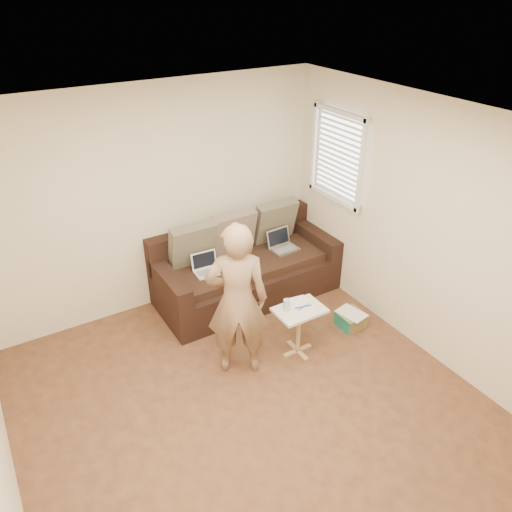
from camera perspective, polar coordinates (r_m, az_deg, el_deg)
name	(u,v)px	position (r m, az deg, el deg)	size (l,w,h in m)	color
floor	(261,418)	(4.75, 0.53, -18.14)	(4.50, 4.50, 0.00)	#4D2B1C
ceiling	(262,137)	(3.31, 0.75, 13.53)	(4.50, 4.50, 0.00)	white
wall_back	(155,202)	(5.68, -11.49, 6.13)	(4.00, 4.00, 0.00)	beige
wall_right	(438,239)	(5.08, 20.18, 1.86)	(4.50, 4.50, 0.00)	beige
window_blinds	(338,156)	(5.84, 9.35, 11.22)	(0.12, 0.88, 1.08)	white
sofa	(247,266)	(6.03, -1.04, -1.16)	(2.20, 0.95, 0.85)	black
pillow_left	(193,245)	(5.78, -7.27, 1.28)	(0.55, 0.14, 0.55)	brown
pillow_mid	(233,232)	(6.01, -2.65, 2.72)	(0.55, 0.14, 0.55)	#7A5F57
pillow_right	(275,221)	(6.29, 2.17, 4.00)	(0.55, 0.14, 0.55)	brown
laptop_silver	(285,250)	(6.19, 3.34, 0.70)	(0.34, 0.24, 0.22)	#B7BABC
laptop_white	(208,273)	(5.73, -5.48, -1.96)	(0.30, 0.22, 0.22)	white
person	(237,301)	(4.72, -2.17, -5.16)	(0.60, 0.41, 1.65)	#7D6244
side_table	(298,331)	(5.25, 4.90, -8.53)	(0.50, 0.35, 0.55)	silver
drinking_glass	(287,305)	(5.03, 3.55, -5.62)	(0.07, 0.07, 0.12)	silver
scissors	(303,307)	(5.11, 5.43, -5.83)	(0.18, 0.10, 0.02)	silver
paper_on_table	(301,305)	(5.15, 5.19, -5.58)	(0.21, 0.30, 0.00)	white
striped_box	(351,319)	(5.80, 10.83, -7.16)	(0.29, 0.29, 0.18)	#C65F1D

